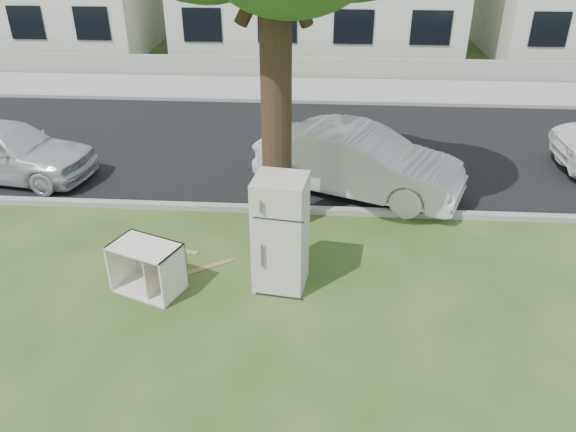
# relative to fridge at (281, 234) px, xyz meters

# --- Properties ---
(ground) EXTENTS (120.00, 120.00, 0.00)m
(ground) POSITION_rel_fridge_xyz_m (0.19, -0.00, -0.96)
(ground) COLOR #2D4719
(road) EXTENTS (120.00, 7.00, 0.01)m
(road) POSITION_rel_fridge_xyz_m (0.19, 6.00, -0.96)
(road) COLOR black
(road) RESTS_ON ground
(kerb_near) EXTENTS (120.00, 0.18, 0.12)m
(kerb_near) POSITION_rel_fridge_xyz_m (0.19, 2.45, -0.96)
(kerb_near) COLOR gray
(kerb_near) RESTS_ON ground
(kerb_far) EXTENTS (120.00, 0.18, 0.12)m
(kerb_far) POSITION_rel_fridge_xyz_m (0.19, 9.55, -0.96)
(kerb_far) COLOR gray
(kerb_far) RESTS_ON ground
(sidewalk) EXTENTS (120.00, 2.80, 0.01)m
(sidewalk) POSITION_rel_fridge_xyz_m (0.19, 11.00, -0.96)
(sidewalk) COLOR gray
(sidewalk) RESTS_ON ground
(low_wall) EXTENTS (120.00, 0.15, 0.70)m
(low_wall) POSITION_rel_fridge_xyz_m (0.19, 12.60, -0.61)
(low_wall) COLOR gray
(low_wall) RESTS_ON ground
(fridge) EXTENTS (0.89, 0.84, 1.92)m
(fridge) POSITION_rel_fridge_xyz_m (0.00, 0.00, 0.00)
(fridge) COLOR beige
(fridge) RESTS_ON ground
(cabinet) EXTENTS (1.24, 1.01, 0.83)m
(cabinet) POSITION_rel_fridge_xyz_m (-2.11, -0.30, -0.54)
(cabinet) COLOR beige
(cabinet) RESTS_ON ground
(plank_a) EXTENTS (1.09, 0.75, 0.02)m
(plank_a) POSITION_rel_fridge_xyz_m (-1.41, 0.30, -0.95)
(plank_a) COLOR #916946
(plank_a) RESTS_ON ground
(plank_b) EXTENTS (0.94, 0.36, 0.02)m
(plank_b) POSITION_rel_fridge_xyz_m (-2.01, 0.92, -0.95)
(plank_b) COLOR #A27354
(plank_b) RESTS_ON ground
(plank_c) EXTENTS (0.12, 0.73, 0.02)m
(plank_c) POSITION_rel_fridge_xyz_m (-2.22, 0.30, -0.95)
(plank_c) COLOR tan
(plank_c) RESTS_ON ground
(car_center) EXTENTS (4.59, 3.01, 1.43)m
(car_center) POSITION_rel_fridge_xyz_m (1.38, 3.46, -0.25)
(car_center) COLOR silver
(car_center) RESTS_ON ground
(car_left) EXTENTS (4.12, 2.15, 1.34)m
(car_left) POSITION_rel_fridge_xyz_m (-6.44, 3.69, -0.29)
(car_left) COLOR silver
(car_left) RESTS_ON ground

